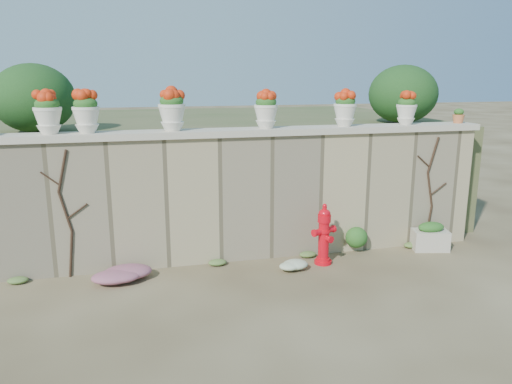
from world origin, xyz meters
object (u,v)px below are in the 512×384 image
object	(u,v)px
urn_pot_0	(48,113)
terracotta_pot	(458,117)
fire_hydrant	(324,234)
planter_box	(430,237)

from	to	relation	value
urn_pot_0	terracotta_pot	world-z (taller)	urn_pot_0
fire_hydrant	terracotta_pot	distance (m)	3.22
fire_hydrant	terracotta_pot	xyz separation A→B (m)	(2.66, 0.61, 1.72)
fire_hydrant	urn_pot_0	xyz separation A→B (m)	(-3.97, 0.61, 1.91)
planter_box	urn_pot_0	size ratio (longest dim) A/B	1.07
planter_box	urn_pot_0	xyz separation A→B (m)	(-5.97, 0.45, 2.17)
fire_hydrant	urn_pot_0	bearing A→B (deg)	150.30
fire_hydrant	planter_box	size ratio (longest dim) A/B	1.49
planter_box	terracotta_pot	world-z (taller)	terracotta_pot
urn_pot_0	terracotta_pot	bearing A→B (deg)	-0.00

